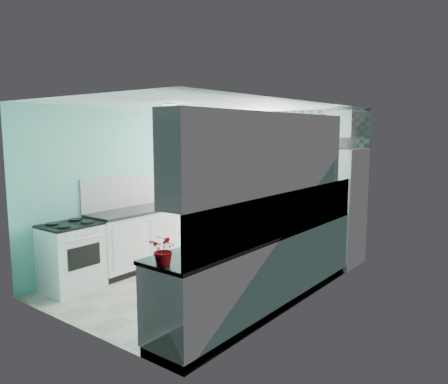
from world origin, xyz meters
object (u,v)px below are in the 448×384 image
Objects in this scene: fridge at (334,206)px; microwave at (337,139)px; sink at (309,217)px; potted_plant at (165,250)px; stove at (71,256)px; fruit_bowl at (209,247)px; ceiling_light at (170,117)px.

fridge is 1.08m from microwave.
fridge is 3.51× the size of sink.
microwave is at bearing 91.31° from potted_plant.
fruit_bowl is at bearing -0.27° from stove.
stove is at bearing -148.77° from ceiling_light.
ceiling_light is 0.65× the size of microwave.
microwave is at bearing 92.86° from sink.
ceiling_light is at bearing -130.57° from sink.
fruit_bowl is at bearing -92.18° from sink.
ceiling_light is at bearing 132.37° from potted_plant.
microwave is at bearing 91.56° from fruit_bowl.
fridge is 2.10× the size of stove.
potted_plant is (0.00, -0.63, 0.12)m from fruit_bowl.
potted_plant is (-0.00, -2.83, 0.15)m from sink.
ceiling_light reaches higher than fridge.
potted_plant is at bearing -92.15° from sink.
stove is (-1.20, -0.73, -1.86)m from ceiling_light.
stove is 3.32m from sink.
fridge is 4.09m from stove.
fridge reaches higher than stove.
microwave is (2.31, 3.34, 1.55)m from stove.
microwave is at bearing 66.98° from ceiling_light.
ceiling_light is at bearing 150.34° from fruit_bowl.
microwave is (1.11, 2.61, -0.31)m from ceiling_light.
fridge is 7.50× the size of fruit_bowl.
fruit_bowl is (1.20, -0.68, -1.35)m from ceiling_light.
fruit_bowl is 0.85× the size of potted_plant.
fruit_bowl is at bearing 90.00° from potted_plant.
fridge reaches higher than potted_plant.
fruit_bowl is (0.09, -3.30, 0.04)m from fridge.
fridge is at bearing 92.87° from sink.
ceiling_light is at bearing 65.14° from microwave.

